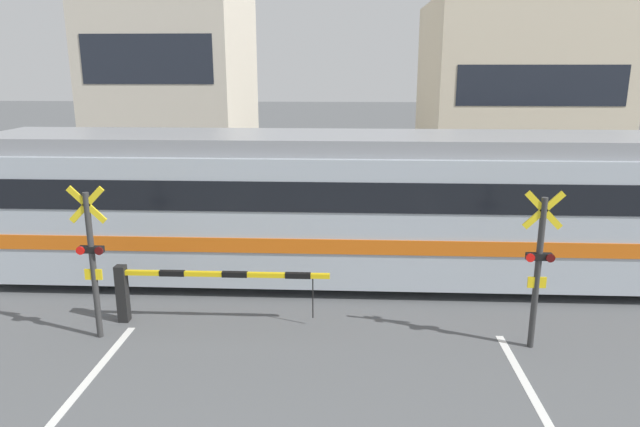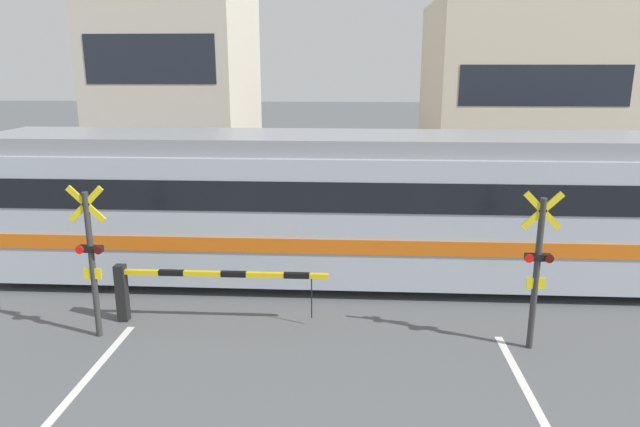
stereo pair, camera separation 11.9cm
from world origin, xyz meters
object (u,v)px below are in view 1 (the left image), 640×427
object	(u,v)px
crossing_signal_left	(92,256)
pedestrian	(376,200)
crossing_barrier_near	(177,284)
crossing_barrier_far	(421,218)
crossing_signal_right	(538,264)
commuter_train	(422,204)

from	to	relation	value
crossing_signal_left	pedestrian	distance (m)	9.43
crossing_barrier_near	pedestrian	distance (m)	8.13
crossing_barrier_far	crossing_signal_right	size ratio (longest dim) A/B	1.45
crossing_signal_left	crossing_signal_right	bearing A→B (deg)	0.00
crossing_barrier_near	crossing_barrier_far	distance (m)	7.42
crossing_signal_left	pedestrian	world-z (taller)	crossing_signal_left
commuter_train	pedestrian	size ratio (longest dim) A/B	12.64
commuter_train	crossing_barrier_near	world-z (taller)	commuter_train
pedestrian	crossing_signal_left	bearing A→B (deg)	-125.35
commuter_train	crossing_barrier_far	size ratio (longest dim) A/B	4.80
crossing_barrier_near	pedestrian	world-z (taller)	pedestrian
commuter_train	crossing_barrier_far	world-z (taller)	commuter_train
commuter_train	crossing_barrier_near	bearing A→B (deg)	-152.23
crossing_signal_left	crossing_signal_right	xyz separation A→B (m)	(7.89, 0.00, 0.00)
crossing_barrier_near	commuter_train	bearing A→B (deg)	27.77
commuter_train	crossing_signal_right	distance (m)	3.70
crossing_barrier_near	crossing_signal_right	xyz separation A→B (m)	(6.61, -0.69, 0.78)
crossing_barrier_far	crossing_signal_left	xyz separation A→B (m)	(-6.61, -5.86, 0.78)
crossing_barrier_far	crossing_signal_left	size ratio (longest dim) A/B	1.45
crossing_signal_right	pedestrian	xyz separation A→B (m)	(-2.45, 7.68, -0.68)
crossing_signal_right	crossing_barrier_near	bearing A→B (deg)	174.07
crossing_signal_right	crossing_signal_left	bearing A→B (deg)	180.00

